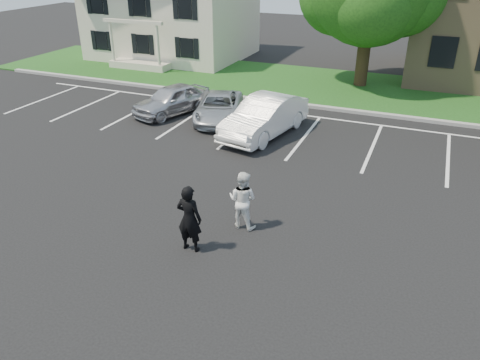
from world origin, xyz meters
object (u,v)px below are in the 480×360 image
(car_silver_west, at_px, (172,100))
(man_white_shirt, at_px, (242,200))
(car_silver_minivan, at_px, (219,107))
(car_white_sedan, at_px, (265,117))
(man_black_suit, at_px, (189,219))

(car_silver_west, bearing_deg, man_white_shirt, -29.81)
(car_silver_minivan, distance_m, car_white_sedan, 2.78)
(man_black_suit, relative_size, car_silver_west, 0.47)
(car_silver_west, bearing_deg, man_black_suit, -38.24)
(man_black_suit, height_order, car_silver_minivan, man_black_suit)
(car_white_sedan, bearing_deg, car_silver_minivan, 169.63)
(man_white_shirt, bearing_deg, man_black_suit, 65.67)
(man_white_shirt, xyz_separation_m, car_silver_minivan, (-4.46, 8.02, -0.26))
(man_white_shirt, distance_m, car_white_sedan, 7.25)
(man_black_suit, relative_size, car_silver_minivan, 0.44)
(man_white_shirt, xyz_separation_m, car_silver_west, (-6.87, 7.96, -0.17))
(man_black_suit, distance_m, car_silver_minivan, 10.26)
(car_silver_west, xyz_separation_m, car_white_sedan, (4.99, -0.96, 0.12))
(car_silver_west, distance_m, car_white_sedan, 5.08)
(car_silver_minivan, xyz_separation_m, car_white_sedan, (2.58, -1.02, 0.21))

